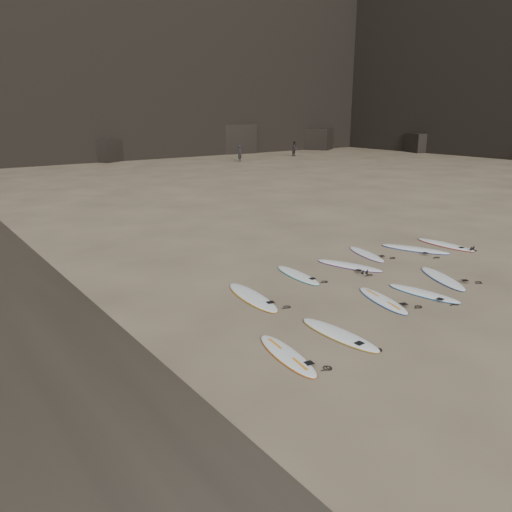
{
  "coord_description": "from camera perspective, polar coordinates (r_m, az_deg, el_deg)",
  "views": [
    {
      "loc": [
        -11.23,
        -8.7,
        5.4
      ],
      "look_at": [
        -3.37,
        1.96,
        1.5
      ],
      "focal_mm": 35.0,
      "sensor_mm": 36.0,
      "label": 1
    }
  ],
  "objects": [
    {
      "name": "ground",
      "position": [
        15.2,
        14.81,
        -4.98
      ],
      "size": [
        240.0,
        240.0,
        0.0
      ],
      "primitive_type": "plane",
      "color": "#897559",
      "rests_on": "ground"
    },
    {
      "name": "surfboard_0",
      "position": [
        11.58,
        3.56,
        -11.18
      ],
      "size": [
        0.91,
        2.36,
        0.08
      ],
      "primitive_type": "ellipsoid",
      "rotation": [
        0.0,
        0.0,
        -0.16
      ],
      "color": "white",
      "rests_on": "ground"
    },
    {
      "name": "surfboard_1",
      "position": [
        12.69,
        9.47,
        -8.79
      ],
      "size": [
        0.7,
        2.5,
        0.09
      ],
      "primitive_type": "ellipsoid",
      "rotation": [
        0.0,
        0.0,
        0.04
      ],
      "color": "white",
      "rests_on": "ground"
    },
    {
      "name": "surfboard_2",
      "position": [
        15.11,
        14.26,
        -4.89
      ],
      "size": [
        1.17,
        2.36,
        0.08
      ],
      "primitive_type": "ellipsoid",
      "rotation": [
        0.0,
        0.0,
        -0.28
      ],
      "color": "white",
      "rests_on": "ground"
    },
    {
      "name": "surfboard_3",
      "position": [
        16.01,
        18.6,
        -4.04
      ],
      "size": [
        0.9,
        2.37,
        0.08
      ],
      "primitive_type": "ellipsoid",
      "rotation": [
        0.0,
        0.0,
        0.15
      ],
      "color": "white",
      "rests_on": "ground"
    },
    {
      "name": "surfboard_4",
      "position": [
        17.6,
        20.53,
        -2.39
      ],
      "size": [
        1.6,
        2.49,
        0.09
      ],
      "primitive_type": "ellipsoid",
      "rotation": [
        0.0,
        0.0,
        -0.45
      ],
      "color": "white",
      "rests_on": "ground"
    },
    {
      "name": "surfboard_5",
      "position": [
        14.88,
        -0.43,
        -4.67
      ],
      "size": [
        0.99,
        2.77,
        0.1
      ],
      "primitive_type": "ellipsoid",
      "rotation": [
        0.0,
        0.0,
        -0.13
      ],
      "color": "white",
      "rests_on": "ground"
    },
    {
      "name": "surfboard_6",
      "position": [
        16.87,
        4.79,
        -2.17
      ],
      "size": [
        0.82,
        2.37,
        0.08
      ],
      "primitive_type": "ellipsoid",
      "rotation": [
        0.0,
        0.0,
        -0.12
      ],
      "color": "white",
      "rests_on": "ground"
    },
    {
      "name": "surfboard_7",
      "position": [
        18.13,
        10.61,
        -1.06
      ],
      "size": [
        1.39,
        2.54,
        0.09
      ],
      "primitive_type": "ellipsoid",
      "rotation": [
        0.0,
        0.0,
        0.34
      ],
      "color": "white",
      "rests_on": "ground"
    },
    {
      "name": "surfboard_8",
      "position": [
        19.7,
        12.49,
        0.23
      ],
      "size": [
        1.17,
        2.33,
        0.08
      ],
      "primitive_type": "ellipsoid",
      "rotation": [
        0.0,
        0.0,
        -0.29
      ],
      "color": "white",
      "rests_on": "ground"
    },
    {
      "name": "surfboard_9",
      "position": [
        20.91,
        17.71,
        0.79
      ],
      "size": [
        1.63,
        2.72,
        0.1
      ],
      "primitive_type": "ellipsoid",
      "rotation": [
        0.0,
        0.0,
        0.4
      ],
      "color": "white",
      "rests_on": "ground"
    },
    {
      "name": "surfboard_10",
      "position": [
        21.99,
        20.82,
        1.23
      ],
      "size": [
        0.63,
        2.6,
        0.09
      ],
      "primitive_type": "ellipsoid",
      "rotation": [
        0.0,
        0.0,
        0.0
      ],
      "color": "white",
      "rests_on": "ground"
    },
    {
      "name": "person_a",
      "position": [
        54.7,
        -1.83,
        11.66
      ],
      "size": [
        0.75,
        0.73,
        1.73
      ],
      "primitive_type": "imported",
      "rotation": [
        0.0,
        0.0,
        0.72
      ],
      "color": "black",
      "rests_on": "ground"
    },
    {
      "name": "person_b",
      "position": [
        61.13,
        4.48,
        12.11
      ],
      "size": [
        1.01,
        0.89,
        1.72
      ],
      "primitive_type": "imported",
      "rotation": [
        0.0,
        0.0,
        0.35
      ],
      "color": "black",
      "rests_on": "ground"
    }
  ]
}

